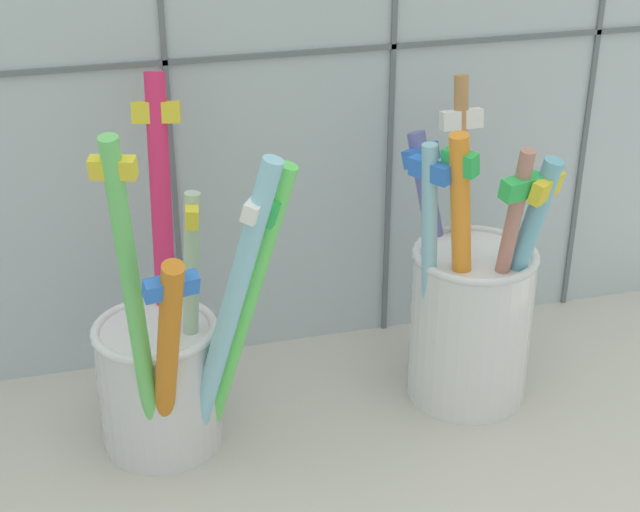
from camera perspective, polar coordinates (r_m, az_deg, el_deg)
counter_slab at (r=53.41cm, az=0.84°, el=-11.94°), size 64.00×22.00×2.00cm
tile_wall_back at (r=54.55cm, az=-2.53°, el=14.18°), size 64.00×2.20×45.00cm
toothbrush_cup_left at (r=50.75cm, az=-9.03°, el=-6.13°), size 10.22×12.64×19.21cm
toothbrush_cup_right at (r=54.60cm, az=8.80°, el=-3.19°), size 7.65×8.99×17.88cm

